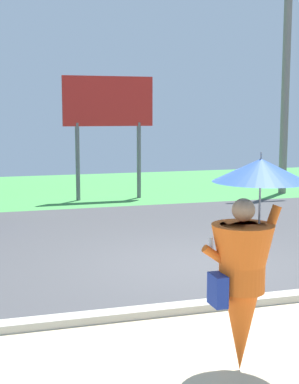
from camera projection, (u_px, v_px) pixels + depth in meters
ground_plane at (145, 232)px, 12.07m from camera, size 40.00×22.00×0.20m
monk_pedestrian at (245, 264)px, 5.36m from camera, size 1.03×0.91×2.13m
utility_pole at (286, 74)px, 16.96m from camera, size 1.80×0.24×6.92m
roadside_billboard at (108, 110)px, 15.94m from camera, size 2.60×0.12×3.50m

